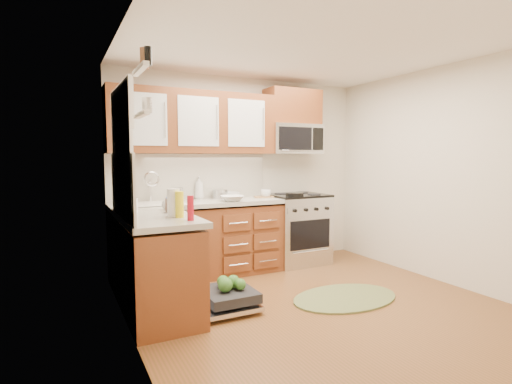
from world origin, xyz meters
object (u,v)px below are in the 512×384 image
sink (155,214)px  paper_towel_roll (174,203)px  cup (266,193)px  range (297,229)px  bowl_b (231,195)px  upper_cabinets (194,122)px  dishwasher (224,299)px  stock_pot (220,194)px  cutting_board (264,197)px  rug (345,298)px  microwave (293,139)px  skillet (295,194)px  bowl_a (232,198)px

sink → paper_towel_roll: paper_towel_roll is taller
cup → range: bearing=-2.2°
sink → bowl_b: (1.01, 0.18, 0.16)m
upper_cabinets → sink: size_ratio=3.31×
dishwasher → upper_cabinets: bearing=84.0°
upper_cabinets → stock_pot: size_ratio=10.46×
stock_pot → cutting_board: stock_pot is taller
dishwasher → cup: 1.79m
cutting_board → rug: bearing=-82.7°
sink → stock_pot: (0.87, 0.18, 0.18)m
range → stock_pot: 1.19m
microwave → skillet: bearing=-118.0°
cup → dishwasher: bearing=-132.7°
cutting_board → range: bearing=-3.7°
upper_cabinets → range: (1.41, -0.15, -1.40)m
sink → rug: 2.28m
upper_cabinets → bowl_a: (0.36, -0.32, -0.92)m
rug → paper_towel_roll: (-1.68, 0.35, 1.04)m
range → skillet: 0.56m
sink → bowl_a: size_ratio=2.21×
sink → bowl_b: size_ratio=2.60×
dishwasher → rug: (1.23, -0.29, -0.09)m
stock_pot → bowl_b: bearing=0.0°
skillet → bowl_b: 0.83m
dishwasher → cutting_board: bearing=48.2°
upper_cabinets → cutting_board: upper_cabinets is taller
cup → bowl_b: bearing=160.8°
stock_pot → skillet: bearing=-22.1°
skillet → cup: cup is taller
rug → cup: (-0.17, 1.44, 0.97)m
upper_cabinets → paper_towel_roll: (-0.59, -1.21, -0.82)m
sink → dishwasher: bearing=-70.8°
paper_towel_roll → cup: (1.52, 1.08, -0.07)m
range → skillet: bearing=-130.8°
stock_pot → cutting_board: bearing=-13.8°
rug → skillet: bearing=83.1°
microwave → stock_pot: bearing=177.3°
microwave → bowl_b: (-0.92, 0.05, -0.74)m
sink → bowl_a: (0.89, -0.17, 0.16)m
cutting_board → upper_cabinets: bearing=172.9°
cup → microwave: bearing=12.0°
microwave → cutting_board: bearing=-170.1°
microwave → dishwasher: microwave is taller
rug → bowl_b: bowl_b is taller
dishwasher → skillet: skillet is taller
range → rug: size_ratio=0.81×
stock_pot → bowl_a: bearing=-87.7°
bowl_a → range: bearing=9.8°
skillet → microwave: bearing=62.0°
cutting_board → bowl_a: (-0.54, -0.21, 0.03)m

